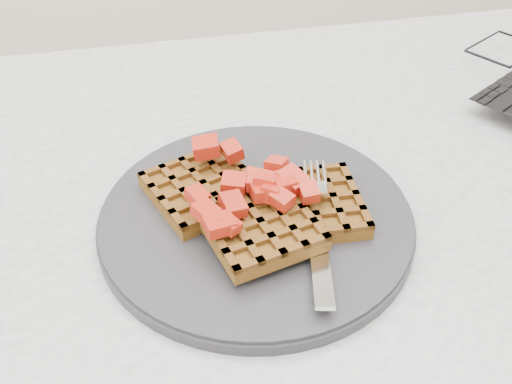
% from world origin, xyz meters
% --- Properties ---
extents(table, '(1.20, 0.80, 0.75)m').
position_xyz_m(table, '(0.00, 0.00, 0.64)').
color(table, silver).
rests_on(table, ground).
extents(plate, '(0.30, 0.30, 0.02)m').
position_xyz_m(plate, '(-0.10, -0.03, 0.76)').
color(plate, '#262528').
rests_on(plate, table).
extents(waffles, '(0.21, 0.19, 0.03)m').
position_xyz_m(waffles, '(-0.10, -0.03, 0.78)').
color(waffles, brown).
rests_on(waffles, plate).
extents(strawberry_pile, '(0.15, 0.15, 0.02)m').
position_xyz_m(strawberry_pile, '(-0.10, -0.03, 0.80)').
color(strawberry_pile, '#970C01').
rests_on(strawberry_pile, waffles).
extents(fork, '(0.07, 0.18, 0.02)m').
position_xyz_m(fork, '(-0.06, -0.07, 0.77)').
color(fork, silver).
rests_on(fork, plate).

